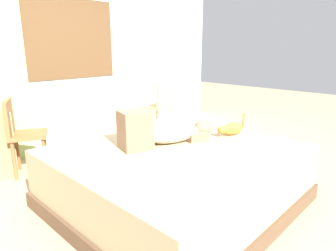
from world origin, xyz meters
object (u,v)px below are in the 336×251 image
at_px(bed, 176,176).
at_px(chair_spare, 161,104).
at_px(person_lying, 164,132).
at_px(chair_by_desk, 21,131).
at_px(cat, 231,129).

relative_size(bed, chair_spare, 2.33).
xyz_separation_m(person_lying, chair_spare, (1.46, 1.51, -0.14)).
distance_m(chair_by_desk, chair_spare, 2.18).
relative_size(bed, cat, 5.68).
relative_size(chair_by_desk, chair_spare, 1.00).
bearing_deg(person_lying, chair_by_desk, 115.59).
relative_size(person_lying, chair_by_desk, 1.08).
xyz_separation_m(bed, chair_spare, (1.46, 1.67, 0.24)).
bearing_deg(cat, person_lying, 155.71).
bearing_deg(person_lying, chair_spare, 45.95).
distance_m(cat, chair_spare, 1.97).
bearing_deg(chair_by_desk, chair_spare, -0.06).
xyz_separation_m(bed, cat, (0.68, -0.14, 0.34)).
bearing_deg(chair_spare, person_lying, -134.05).
bearing_deg(chair_by_desk, cat, -52.37).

